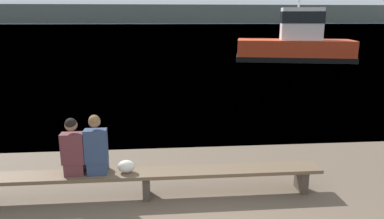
{
  "coord_description": "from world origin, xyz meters",
  "views": [
    {
      "loc": [
        -0.51,
        -3.89,
        3.11
      ],
      "look_at": [
        0.33,
        5.23,
        0.83
      ],
      "focal_mm": 35.0,
      "sensor_mm": 36.0,
      "label": 1
    }
  ],
  "objects_px": {
    "person_right": "(96,148)",
    "shopping_bag": "(126,166)",
    "tugboat_red": "(296,44)",
    "bench_main": "(146,176)",
    "person_left": "(73,150)"
  },
  "relations": [
    {
      "from": "bench_main",
      "to": "person_left",
      "type": "height_order",
      "value": "person_left"
    },
    {
      "from": "person_right",
      "to": "shopping_bag",
      "type": "height_order",
      "value": "person_right"
    },
    {
      "from": "person_right",
      "to": "tugboat_red",
      "type": "height_order",
      "value": "tugboat_red"
    },
    {
      "from": "bench_main",
      "to": "tugboat_red",
      "type": "xyz_separation_m",
      "value": [
        10.13,
        20.17,
        0.78
      ]
    },
    {
      "from": "person_left",
      "to": "shopping_bag",
      "type": "distance_m",
      "value": 0.93
    },
    {
      "from": "bench_main",
      "to": "shopping_bag",
      "type": "bearing_deg",
      "value": -179.73
    },
    {
      "from": "person_left",
      "to": "tugboat_red",
      "type": "xyz_separation_m",
      "value": [
        11.34,
        20.16,
        0.25
      ]
    },
    {
      "from": "tugboat_red",
      "to": "shopping_bag",
      "type": "bearing_deg",
      "value": 165.89
    },
    {
      "from": "person_left",
      "to": "tugboat_red",
      "type": "distance_m",
      "value": 23.13
    },
    {
      "from": "person_right",
      "to": "shopping_bag",
      "type": "distance_m",
      "value": 0.6
    },
    {
      "from": "bench_main",
      "to": "person_left",
      "type": "xyz_separation_m",
      "value": [
        -1.21,
        0.0,
        0.53
      ]
    },
    {
      "from": "person_left",
      "to": "person_right",
      "type": "xyz_separation_m",
      "value": [
        0.38,
        -0.0,
        0.02
      ]
    },
    {
      "from": "bench_main",
      "to": "person_right",
      "type": "distance_m",
      "value": 0.99
    },
    {
      "from": "person_left",
      "to": "shopping_bag",
      "type": "xyz_separation_m",
      "value": [
        0.87,
        -0.01,
        -0.33
      ]
    },
    {
      "from": "person_left",
      "to": "person_right",
      "type": "bearing_deg",
      "value": -0.09
    }
  ]
}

